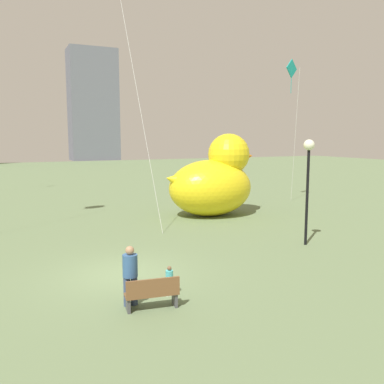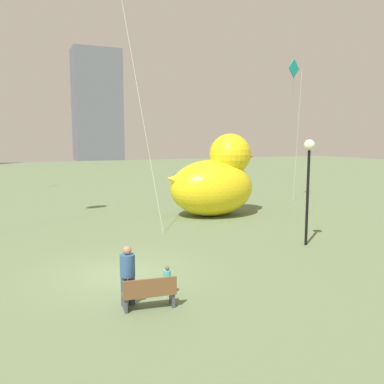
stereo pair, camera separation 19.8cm
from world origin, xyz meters
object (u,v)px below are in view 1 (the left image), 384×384
object	(u,v)px
giant_inflatable_duck	(214,181)
lamppost	(308,165)
park_bench	(152,293)
kite_teal	(292,74)
person_child	(169,279)
person_adult	(130,273)

from	to	relation	value
giant_inflatable_duck	lamppost	distance (m)	7.88
park_bench	kite_teal	size ratio (longest dim) A/B	0.15
person_child	giant_inflatable_duck	distance (m)	12.89
lamppost	person_child	bearing A→B (deg)	-158.62
lamppost	kite_teal	bearing A→B (deg)	55.72
park_bench	lamppost	xyz separation A→B (m)	(8.30, 3.67, 3.00)
person_child	lamppost	size ratio (longest dim) A/B	0.20
person_adult	giant_inflatable_duck	distance (m)	13.72
person_adult	person_child	bearing A→B (deg)	9.21
park_bench	giant_inflatable_duck	xyz separation A→B (m)	(7.83, 11.41, 1.60)
person_adult	lamppost	distance (m)	9.63
person_adult	kite_teal	world-z (taller)	kite_teal
person_child	park_bench	bearing A→B (deg)	-137.10
park_bench	lamppost	distance (m)	9.56
park_bench	person_adult	size ratio (longest dim) A/B	0.89
person_adult	person_child	size ratio (longest dim) A/B	1.88
person_adult	park_bench	bearing A→B (deg)	-49.60
park_bench	giant_inflatable_duck	bearing A→B (deg)	55.52
person_child	kite_teal	xyz separation A→B (m)	(14.42, 13.07, 8.54)
person_child	lamppost	xyz separation A→B (m)	(7.52, 2.94, 2.97)
giant_inflatable_duck	lamppost	size ratio (longest dim) A/B	1.29
lamppost	kite_teal	xyz separation A→B (m)	(6.90, 10.13, 5.57)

